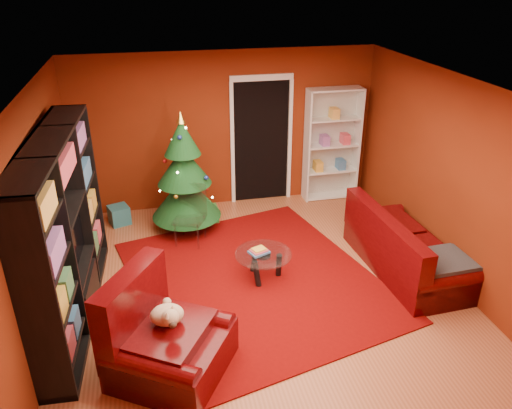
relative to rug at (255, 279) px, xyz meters
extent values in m
cube|color=brown|center=(0.05, -0.27, -0.03)|extent=(5.00, 5.50, 0.05)
cube|color=silver|center=(0.05, -0.27, 2.62)|extent=(5.00, 5.50, 0.05)
cube|color=maroon|center=(0.05, 2.51, 1.29)|extent=(5.00, 0.05, 2.60)
cube|color=maroon|center=(-2.48, -0.27, 1.29)|extent=(0.05, 5.50, 2.60)
cube|color=maroon|center=(2.57, -0.27, 1.29)|extent=(0.05, 5.50, 2.60)
cube|color=#650504|center=(0.00, 0.00, 0.00)|extent=(3.71, 4.07, 0.02)
cube|color=#236370|center=(-1.79, 2.04, 0.14)|extent=(0.38, 0.38, 0.30)
cube|color=#2D6D29|center=(-0.36, 1.79, 0.12)|extent=(0.28, 0.28, 0.26)
cube|color=#AA2022|center=(-0.60, 1.86, 0.11)|extent=(0.31, 0.31, 0.24)
camera|label=1|loc=(-1.16, -5.41, 3.79)|focal=35.00mm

